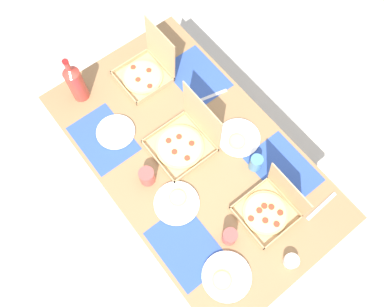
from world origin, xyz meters
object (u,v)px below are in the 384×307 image
Objects in this scene: pizza_box_edge_far at (185,140)px; condiment_bowl at (291,261)px; plate_far_left at (238,138)px; plate_middle at (226,277)px; plate_far_right at (116,132)px; plate_near_left at (177,203)px; cup_clear_right at (256,163)px; soda_bottle at (76,82)px; pizza_box_corner_left at (270,208)px; cup_dark at (147,176)px; pizza_box_corner_right at (146,71)px; cup_red at (230,237)px.

pizza_box_edge_far is 4.64× the size of condiment_bowl.
plate_far_left is 0.72m from plate_middle.
plate_far_right is (-0.29, -0.25, -0.04)m from pizza_box_edge_far.
plate_far_right is 0.91× the size of plate_near_left.
plate_near_left is at bearing -101.91° from cup_clear_right.
condiment_bowl is (0.80, 0.02, -0.03)m from pizza_box_edge_far.
plate_middle reaches higher than plate_far_right.
cup_clear_right reaches higher than plate_far_right.
plate_middle is at bearing -0.82° from plate_far_right.
soda_bottle is at bearing -168.14° from condiment_bowl.
cup_clear_right is at bearing 158.04° from condiment_bowl.
plate_far_left is (-0.39, 0.14, -0.04)m from pizza_box_corner_left.
plate_near_left is (-0.32, -0.34, -0.04)m from pizza_box_corner_left.
pizza_box_edge_far is at bearing 158.03° from plate_middle.
plate_far_right is 0.52m from plate_near_left.
cup_dark is (0.04, -0.27, -0.00)m from pizza_box_edge_far.
soda_bottle is (-0.32, -0.02, 0.12)m from plate_far_right.
plate_near_left is at bearing -24.66° from pizza_box_corner_right.
plate_far_right is at bearing -156.57° from pizza_box_corner_left.
cup_red reaches higher than condiment_bowl.
pizza_box_corner_left is at bearing 86.05° from cup_red.
condiment_bowl is at bearing -19.55° from pizza_box_corner_left.
cup_red is at bearing 17.18° from plate_near_left.
plate_far_left is at bearing 99.38° from plate_near_left.
pizza_box_corner_right is 1.28m from condiment_bowl.
cup_clear_right is 1.03× the size of cup_red.
cup_red is (-0.02, -0.25, 0.00)m from pizza_box_corner_left.
cup_red is 1.37× the size of condiment_bowl.
pizza_box_edge_far is 0.56m from pizza_box_corner_left.
pizza_box_edge_far is at bearing 41.62° from plate_far_right.
pizza_box_corner_left is 0.91× the size of soda_bottle.
pizza_box_edge_far is 0.39m from cup_clear_right.
pizza_box_corner_right is 0.40m from soda_bottle.
condiment_bowl is (1.40, 0.29, -0.11)m from soda_bottle.
soda_bottle is 3.32× the size of cup_dark.
cup_red is at bearing -59.64° from cup_clear_right.
plate_far_right is (0.20, -0.35, -0.04)m from pizza_box_corner_right.
cup_dark is 0.99× the size of cup_red.
plate_far_left is at bearing 167.85° from cup_clear_right.
soda_bottle is 3.18× the size of cup_clear_right.
condiment_bowl is (0.47, -0.19, -0.03)m from cup_clear_right.
pizza_box_corner_left reaches higher than plate_far_left.
pizza_box_edge_far is 3.42× the size of cup_dark.
pizza_box_corner_right is at bearing 162.36° from plate_middle.
pizza_box_corner_right reaches higher than condiment_bowl.
pizza_box_edge_far is 0.49m from pizza_box_corner_right.
pizza_box_corner_left reaches higher than plate_near_left.
soda_bottle reaches higher than plate_near_left.
plate_middle is at bearing -21.97° from pizza_box_edge_far.
plate_far_right is 0.83m from cup_red.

